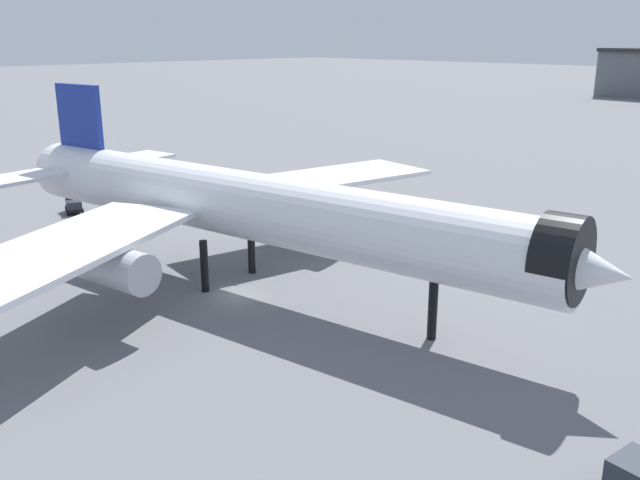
# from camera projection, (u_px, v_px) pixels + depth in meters

# --- Properties ---
(ground) EXTENTS (900.00, 900.00, 0.00)m
(ground) POSITION_uv_depth(u_px,v_px,m) (236.00, 296.00, 54.93)
(ground) COLOR slate
(airliner_near_gate) EXTENTS (58.41, 52.88, 15.69)m
(airliner_near_gate) POSITION_uv_depth(u_px,v_px,m) (246.00, 206.00, 54.88)
(airliner_near_gate) COLOR white
(airliner_near_gate) RESTS_ON ground
(baggage_tug_wing) EXTENTS (3.56, 2.82, 1.85)m
(baggage_tug_wing) POSITION_uv_depth(u_px,v_px,m) (74.00, 204.00, 80.55)
(baggage_tug_wing) COLOR black
(baggage_tug_wing) RESTS_ON ground
(traffic_cone_near_nose) EXTENTS (0.50, 0.50, 0.62)m
(traffic_cone_near_nose) POSITION_uv_depth(u_px,v_px,m) (450.00, 212.00, 79.64)
(traffic_cone_near_nose) COLOR #F2600C
(traffic_cone_near_nose) RESTS_ON ground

